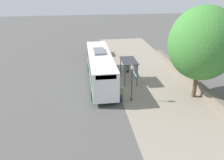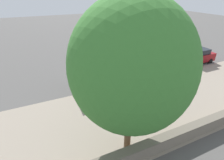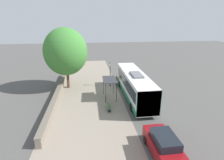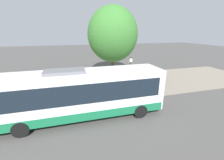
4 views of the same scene
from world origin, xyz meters
name	(u,v)px [view 3 (image 3 of 4)]	position (x,y,z in m)	size (l,w,h in m)	color
ground_plane	(120,95)	(0.00, 0.00, 0.00)	(120.00, 120.00, 0.00)	#514F4C
sidewalk_plaza	(88,96)	(-4.50, 0.00, 0.01)	(9.00, 44.00, 0.02)	gray
stone_wall	(58,95)	(-8.55, 0.00, 0.51)	(0.60, 20.00, 1.01)	slate
bus	(134,85)	(1.68, -1.19, 1.89)	(2.66, 11.78, 3.65)	white
bus_shelter	(108,83)	(-1.77, -0.85, 2.20)	(1.70, 3.08, 2.67)	#2D2D33
pedestrian	(117,80)	(0.10, 3.78, 0.98)	(0.34, 0.22, 1.68)	#2D3347
bench	(108,106)	(-2.16, -4.15, 0.47)	(0.40, 1.53, 0.88)	#4C7247
street_lamp_near	(110,72)	(-0.96, 3.65, 2.30)	(0.28, 0.28, 3.86)	#2D332D
shade_tree	(66,52)	(-7.50, 3.82, 5.61)	(6.32, 6.32, 9.09)	brown
parked_car_behind_bus	(164,146)	(1.22, -11.99, 0.94)	(1.99, 4.69, 1.93)	maroon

